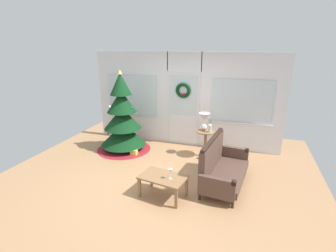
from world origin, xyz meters
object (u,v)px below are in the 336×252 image
(coffee_table, at_px, (163,179))
(gift_box, at_px, (134,152))
(flower_vase, at_px, (210,128))
(table_lamp, at_px, (204,119))
(settee_sofa, at_px, (220,166))
(christmas_tree, at_px, (123,122))
(side_table, at_px, (205,138))
(wine_glass, at_px, (170,172))

(coffee_table, relative_size, gift_box, 5.66)
(flower_vase, bearing_deg, table_lamp, 147.99)
(settee_sofa, xyz_separation_m, flower_vase, (-0.43, 1.14, 0.42))
(settee_sofa, bearing_deg, gift_box, 163.15)
(christmas_tree, relative_size, coffee_table, 2.33)
(christmas_tree, height_order, side_table, christmas_tree)
(wine_glass, relative_size, gift_box, 1.21)
(christmas_tree, relative_size, settee_sofa, 1.28)
(settee_sofa, bearing_deg, coffee_table, -139.30)
(christmas_tree, bearing_deg, side_table, 5.87)
(side_table, height_order, coffee_table, side_table)
(flower_vase, relative_size, wine_glass, 1.79)
(flower_vase, xyz_separation_m, wine_glass, (-0.37, -1.99, -0.24))
(table_lamp, height_order, gift_box, table_lamp)
(wine_glass, bearing_deg, side_table, 82.60)
(christmas_tree, distance_m, settee_sofa, 2.90)
(flower_vase, distance_m, gift_box, 2.02)
(coffee_table, bearing_deg, side_table, 78.22)
(side_table, bearing_deg, christmas_tree, -174.13)
(coffee_table, bearing_deg, wine_glass, -12.57)
(side_table, xyz_separation_m, gift_box, (-1.74, -0.52, -0.40))
(side_table, xyz_separation_m, wine_glass, (-0.27, -2.05, 0.07))
(side_table, bearing_deg, table_lamp, 146.31)
(flower_vase, relative_size, coffee_table, 0.38)
(table_lamp, relative_size, wine_glass, 2.26)
(side_table, relative_size, flower_vase, 1.94)
(coffee_table, bearing_deg, flower_vase, 75.11)
(wine_glass, height_order, gift_box, wine_glass)
(side_table, bearing_deg, wine_glass, -97.40)
(christmas_tree, relative_size, side_table, 3.14)
(settee_sofa, bearing_deg, wine_glass, -133.04)
(settee_sofa, distance_m, wine_glass, 1.18)
(settee_sofa, distance_m, side_table, 1.32)
(flower_vase, bearing_deg, gift_box, -165.96)
(table_lamp, relative_size, gift_box, 2.73)
(table_lamp, distance_m, wine_glass, 2.14)
(settee_sofa, relative_size, side_table, 2.45)
(settee_sofa, distance_m, flower_vase, 1.29)
(settee_sofa, distance_m, gift_box, 2.38)
(coffee_table, xyz_separation_m, gift_box, (-1.31, 1.50, -0.27))
(side_table, distance_m, flower_vase, 0.33)
(wine_glass, bearing_deg, coffee_table, 167.43)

